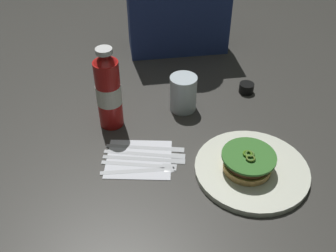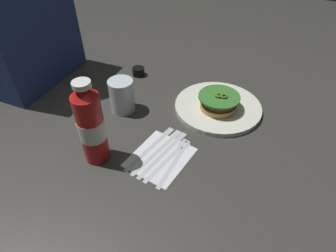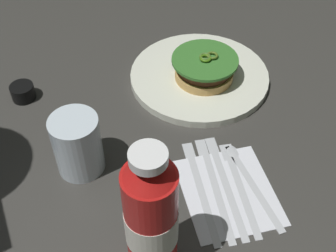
{
  "view_description": "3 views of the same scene",
  "coord_description": "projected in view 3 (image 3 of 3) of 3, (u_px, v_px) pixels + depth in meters",
  "views": [
    {
      "loc": [
        -0.15,
        -0.75,
        0.71
      ],
      "look_at": [
        -0.03,
        0.04,
        0.06
      ],
      "focal_mm": 42.31,
      "sensor_mm": 36.0,
      "label": 1
    },
    {
      "loc": [
        -0.59,
        -0.24,
        0.57
      ],
      "look_at": [
        -0.06,
        -0.02,
        0.07
      ],
      "focal_mm": 30.26,
      "sensor_mm": 36.0,
      "label": 2
    },
    {
      "loc": [
        -0.46,
        0.24,
        0.59
      ],
      "look_at": [
        -0.01,
        0.04,
        0.08
      ],
      "focal_mm": 47.43,
      "sensor_mm": 36.0,
      "label": 3
    }
  ],
  "objects": [
    {
      "name": "butter_knife",
      "position": [
        224.0,
        177.0,
        0.73
      ],
      "size": [
        0.21,
        0.06,
        0.0
      ],
      "color": "silver",
      "rests_on": "napkin"
    },
    {
      "name": "steak_knife",
      "position": [
        199.0,
        182.0,
        0.72
      ],
      "size": [
        0.21,
        0.06,
        0.0
      ],
      "color": "silver",
      "rests_on": "napkin"
    },
    {
      "name": "ketchup_bottle",
      "position": [
        151.0,
        220.0,
        0.55
      ],
      "size": [
        0.07,
        0.07,
        0.24
      ],
      "color": "red",
      "rests_on": "ground_plane"
    },
    {
      "name": "napkin",
      "position": [
        228.0,
        191.0,
        0.71
      ],
      "size": [
        0.19,
        0.17,
        0.0
      ],
      "primitive_type": "cube",
      "rotation": [
        0.0,
        0.0,
        -0.18
      ],
      "color": "white",
      "rests_on": "ground_plane"
    },
    {
      "name": "ground_plane",
      "position": [
        186.0,
        145.0,
        0.78
      ],
      "size": [
        3.0,
        3.0,
        0.0
      ],
      "primitive_type": "plane",
      "color": "#373632"
    },
    {
      "name": "table_knife",
      "position": [
        212.0,
        180.0,
        0.72
      ],
      "size": [
        0.21,
        0.07,
        0.0
      ],
      "color": "silver",
      "rests_on": "napkin"
    },
    {
      "name": "water_glass",
      "position": [
        78.0,
        145.0,
        0.71
      ],
      "size": [
        0.08,
        0.08,
        0.11
      ],
      "primitive_type": "cylinder",
      "color": "silver",
      "rests_on": "ground_plane"
    },
    {
      "name": "spoon_utensil",
      "position": [
        245.0,
        172.0,
        0.74
      ],
      "size": [
        0.19,
        0.03,
        0.0
      ],
      "color": "silver",
      "rests_on": "napkin"
    },
    {
      "name": "burger_sandwich",
      "position": [
        205.0,
        68.0,
        0.87
      ],
      "size": [
        0.13,
        0.13,
        0.05
      ],
      "color": "tan",
      "rests_on": "dinner_plate"
    },
    {
      "name": "dinner_plate",
      "position": [
        199.0,
        76.0,
        0.9
      ],
      "size": [
        0.28,
        0.28,
        0.02
      ],
      "primitive_type": "cylinder",
      "color": "silver",
      "rests_on": "ground_plane"
    },
    {
      "name": "fork_utensil",
      "position": [
        238.0,
        178.0,
        0.73
      ],
      "size": [
        0.19,
        0.06,
        0.0
      ],
      "color": "silver",
      "rests_on": "napkin"
    },
    {
      "name": "condiment_cup",
      "position": [
        23.0,
        92.0,
        0.86
      ],
      "size": [
        0.05,
        0.05,
        0.03
      ],
      "primitive_type": "cylinder",
      "color": "black",
      "rests_on": "ground_plane"
    }
  ]
}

